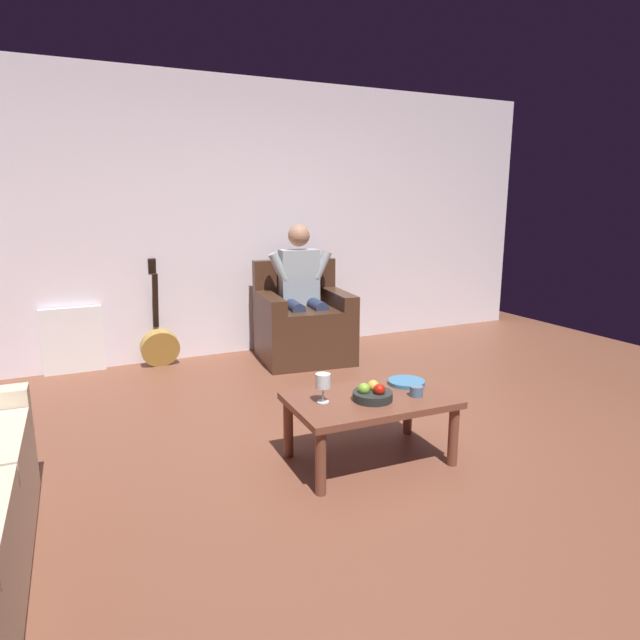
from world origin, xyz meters
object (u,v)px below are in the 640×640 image
Objects in this scene: coffee_table at (370,406)px; fruit_bowl at (372,394)px; guitar at (160,343)px; armchair at (303,325)px; wine_glass_near at (323,382)px; candle_jar at (416,391)px; person_seated at (302,287)px; decorative_dish at (406,382)px.

fruit_bowl is (0.01, 0.05, 0.10)m from coffee_table.
guitar reaches higher than coffee_table.
armchair is 0.98× the size of coffee_table.
coffee_table is 0.34m from wine_glass_near.
guitar is 2.55m from wine_glass_near.
candle_jar is (-0.25, 0.10, 0.09)m from coffee_table.
person_seated reaches higher than fruit_bowl.
coffee_table is 4.19× the size of fruit_bowl.
fruit_bowl reaches higher than coffee_table.
armchair is 2.28m from fruit_bowl.
guitar is at bearing -68.45° from candle_jar.
armchair is 2.28m from wine_glass_near.
guitar is at bearing -7.80° from person_seated.
armchair is at bearing 90.00° from person_seated.
coffee_table is at bearing 17.92° from decorative_dish.
armchair reaches higher than candle_jar.
candle_jar is at bearing 165.10° from wine_glass_near.
guitar reaches higher than decorative_dish.
decorative_dish is 0.22m from candle_jar.
person_seated is 2.30m from wine_glass_near.
person_seated is 5.63× the size of decorative_dish.
decorative_dish is (0.20, 2.06, 0.08)m from armchair.
person_seated is at bearing -103.67° from coffee_table.
person_seated reaches higher than decorative_dish.
person_seated is 2.32m from candle_jar.
armchair is at bearing -103.76° from fruit_bowl.
coffee_table is at bearing 83.34° from armchair.
guitar is at bearing -65.36° from decorative_dish.
person_seated is 1.45m from guitar.
armchair reaches higher than coffee_table.
person_seated reaches higher than wine_glass_near.
coffee_table is 12.31× the size of candle_jar.
fruit_bowl is 0.37m from decorative_dish.
wine_glass_near is at bearing 5.92° from decorative_dish.
candle_jar is (0.27, 2.27, 0.09)m from armchair.
coffee_table is 0.96× the size of guitar.
guitar is 4.35× the size of decorative_dish.
guitar is at bearing -72.77° from coffee_table.
guitar reaches higher than fruit_bowl.
person_seated is 2.31m from fruit_bowl.
coffee_table is at bearing -105.28° from fruit_bowl.
fruit_bowl is at bearing 74.72° from coffee_table.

